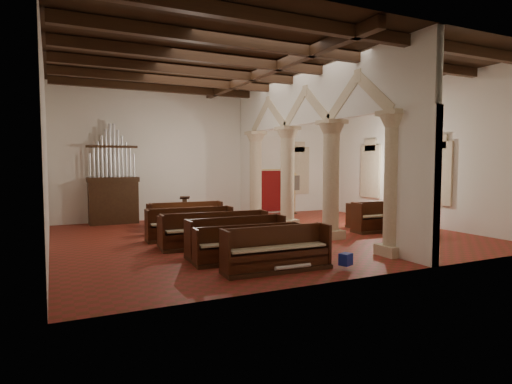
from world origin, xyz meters
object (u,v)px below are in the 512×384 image
object	(u,v)px
aisle_pew_0	(410,226)
lectern	(185,210)
processional_banner	(295,199)
nave_pew_0	(277,256)
pipe_organ	(113,192)

from	to	relation	value
aisle_pew_0	lectern	bearing A→B (deg)	131.16
lectern	processional_banner	distance (m)	5.70
nave_pew_0	lectern	bearing A→B (deg)	88.35
pipe_organ	lectern	size ratio (longest dim) A/B	4.02
processional_banner	nave_pew_0	distance (m)	11.62
lectern	nave_pew_0	size ratio (longest dim) A/B	0.40
lectern	pipe_organ	bearing A→B (deg)	-167.90
pipe_organ	nave_pew_0	distance (m)	10.47
processional_banner	aisle_pew_0	size ratio (longest dim) A/B	1.10
pipe_organ	aisle_pew_0	distance (m)	12.12
nave_pew_0	aisle_pew_0	world-z (taller)	nave_pew_0
nave_pew_0	pipe_organ	bearing A→B (deg)	105.88
pipe_organ	processional_banner	xyz separation A→B (m)	(8.82, -0.37, -0.61)
nave_pew_0	aisle_pew_0	distance (m)	7.20
aisle_pew_0	processional_banner	bearing A→B (deg)	96.19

